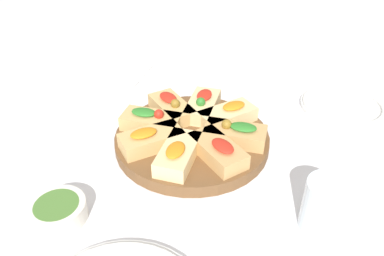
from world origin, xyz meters
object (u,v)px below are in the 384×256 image
serving_board (192,139)px  napkin_stack (125,73)px  water_glass (327,206)px  plate_left (342,105)px  dipping_bowl (58,211)px

serving_board → napkin_stack: serving_board is taller
napkin_stack → water_glass: bearing=41.9°
water_glass → napkin_stack: (-0.48, -0.43, -0.04)m
plate_left → napkin_stack: plate_left is taller
napkin_stack → dipping_bowl: dipping_bowl is taller
serving_board → water_glass: bearing=49.4°
plate_left → serving_board: bearing=-62.4°
napkin_stack → dipping_bowl: bearing=2.7°
plate_left → dipping_bowl: dipping_bowl is taller
water_glass → serving_board: bearing=-130.6°
plate_left → napkin_stack: size_ratio=1.46×
serving_board → dipping_bowl: (0.22, -0.19, 0.00)m
serving_board → plate_left: size_ratio=1.62×
dipping_bowl → plate_left: bearing=126.8°
serving_board → dipping_bowl: 0.29m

